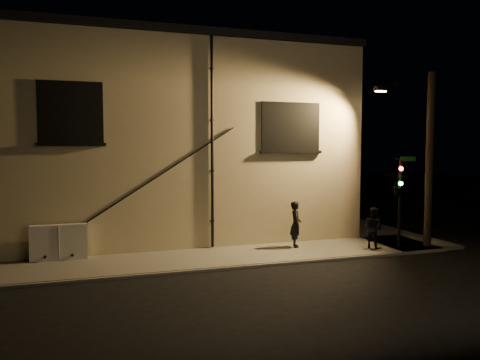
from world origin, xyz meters
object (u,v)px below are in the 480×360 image
object	(u,v)px
traffic_signal	(398,187)
utility_cabinet	(59,242)
streetlamp_pole	(426,156)
pedestrian_b	(373,228)
pedestrian_a	(296,224)

from	to	relation	value
traffic_signal	utility_cabinet	bearing A→B (deg)	170.30
traffic_signal	streetlamp_pole	size ratio (longest dim) A/B	0.51
utility_cabinet	traffic_signal	distance (m)	12.95
streetlamp_pole	traffic_signal	bearing A→B (deg)	-175.45
utility_cabinet	pedestrian_b	xyz separation A→B (m)	(11.81, -1.79, 0.18)
utility_cabinet	pedestrian_b	size ratio (longest dim) A/B	1.18
traffic_signal	streetlamp_pole	bearing A→B (deg)	4.55
utility_cabinet	streetlamp_pole	world-z (taller)	streetlamp_pole
traffic_signal	streetlamp_pole	distance (m)	1.88
utility_cabinet	pedestrian_a	size ratio (longest dim) A/B	1.05
pedestrian_b	traffic_signal	distance (m)	1.88
pedestrian_b	traffic_signal	world-z (taller)	traffic_signal
utility_cabinet	streetlamp_pole	distance (m)	14.54
utility_cabinet	traffic_signal	xyz separation A→B (m)	(12.64, -2.16, 1.83)
pedestrian_b	streetlamp_pole	bearing A→B (deg)	-116.36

